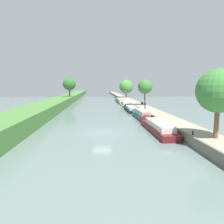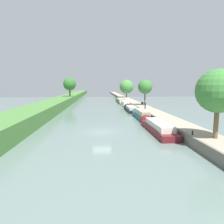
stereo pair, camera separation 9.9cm
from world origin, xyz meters
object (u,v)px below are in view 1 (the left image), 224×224
Objects in this scene: narrowboat_maroon at (156,126)px; narrowboat_green at (120,101)px; narrowboat_black at (130,109)px; person_walking at (145,105)px; mooring_bollard_near at (193,133)px; mooring_bollard_far at (122,98)px; narrowboat_teal at (141,115)px; narrowboat_cream at (124,104)px; park_bench at (142,102)px.

narrowboat_maroon is 46.90m from narrowboat_green.
narrowboat_black is 6.22× the size of person_walking.
mooring_bollard_near is 59.79m from mooring_bollard_far.
narrowboat_teal is 6.19× the size of person_walking.
narrowboat_black is 12.14m from narrowboat_cream.
narrowboat_cream is at bearing -89.66° from narrowboat_green.
mooring_bollard_near reaches higher than narrowboat_black.
narrowboat_black is at bearing -90.33° from narrowboat_green.
narrowboat_teal is 18.49m from park_bench.
narrowboat_teal reaches higher than narrowboat_green.
narrowboat_green is 53.59m from mooring_bollard_near.
narrowboat_teal is at bearing -109.97° from person_walking.
narrowboat_black is 25.00m from narrowboat_green.
mooring_bollard_far is 0.30× the size of park_bench.
park_bench is (4.25, -5.46, 0.84)m from narrowboat_cream.
narrowboat_cream is 0.75× the size of narrowboat_green.
narrowboat_maroon reaches higher than narrowboat_cream.
narrowboat_teal is 1.00× the size of narrowboat_black.
person_walking reaches higher than narrowboat_green.
mooring_bollard_near is (-0.57, -23.56, -0.65)m from person_walking.
narrowboat_green is (0.15, 25.00, 0.07)m from narrowboat_black.
narrowboat_cream is at bearing 89.63° from narrowboat_maroon.
park_bench reaches higher than mooring_bollard_near.
narrowboat_green is 18.84m from park_bench.
person_walking reaches higher than mooring_bollard_far.
narrowboat_teal is at bearing -89.89° from narrowboat_green.
mooring_bollard_near is 0.30× the size of park_bench.
mooring_bollard_far reaches higher than narrowboat_black.
person_walking is at bearing 70.03° from narrowboat_teal.
narrowboat_cream is at bearing 97.59° from person_walking.
narrowboat_black is at bearing -91.05° from narrowboat_cream.
mooring_bollard_far is at bearing 90.00° from mooring_bollard_near.
mooring_bollard_near reaches higher than narrowboat_cream.
mooring_bollard_far reaches higher than narrowboat_cream.
narrowboat_black is 0.93× the size of narrowboat_cream.
mooring_bollard_far is at bearing 86.46° from narrowboat_black.
narrowboat_green is at bearing 89.67° from narrowboat_black.
park_bench is at bearing 85.88° from mooring_bollard_near.
narrowboat_black is at bearing -123.80° from park_bench.
narrowboat_maroon is at bearing -90.17° from narrowboat_green.
narrowboat_maroon is at bearing 106.18° from mooring_bollard_near.
mooring_bollard_near is (1.93, -28.56, 0.80)m from narrowboat_black.
narrowboat_cream is 19.19m from mooring_bollard_far.
mooring_bollard_far is at bearing 87.68° from narrowboat_teal.
person_walking reaches higher than narrowboat_maroon.
mooring_bollard_near is 35.32m from park_bench.
narrowboat_teal is at bearing 95.69° from mooring_bollard_near.
narrowboat_maroon is 21.91m from narrowboat_black.
park_bench is at bearing -84.10° from mooring_bollard_far.
person_walking is (2.29, 6.31, 1.26)m from narrowboat_teal.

